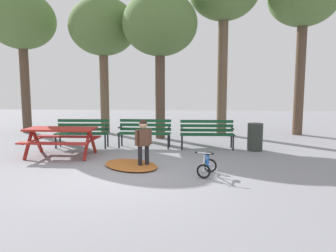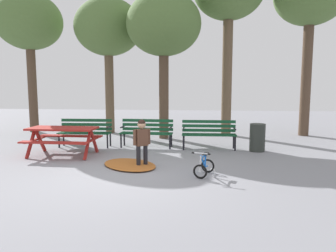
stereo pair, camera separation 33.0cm
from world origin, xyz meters
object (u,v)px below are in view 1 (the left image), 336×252
at_px(child_standing, 143,139).
at_px(park_bench_right, 207,132).
at_px(trash_bin, 255,137).
at_px(park_bench_left, 145,131).
at_px(picnic_table, 61,134).
at_px(park_bench_far_left, 83,131).
at_px(kids_bicycle, 207,166).

bearing_deg(child_standing, park_bench_right, 56.06).
bearing_deg(park_bench_right, trash_bin, -8.63).
bearing_deg(park_bench_right, park_bench_left, 176.96).
bearing_deg(picnic_table, park_bench_far_left, 83.45).
relative_size(park_bench_far_left, park_bench_right, 1.00).
distance_m(picnic_table, kids_bicycle, 4.13).
xyz_separation_m(park_bench_left, kids_bicycle, (1.73, -3.02, -0.31)).
bearing_deg(child_standing, park_bench_far_left, 133.11).
xyz_separation_m(park_bench_far_left, park_bench_right, (3.80, 0.01, 0.00)).
xyz_separation_m(picnic_table, park_bench_right, (3.95, 1.33, -0.08)).
bearing_deg(park_bench_far_left, trash_bin, -2.17).
bearing_deg(park_bench_right, picnic_table, -161.38).
relative_size(picnic_table, park_bench_right, 1.12).
distance_m(child_standing, trash_bin, 3.69).
relative_size(child_standing, kids_bicycle, 1.79).
bearing_deg(park_bench_far_left, park_bench_left, 3.43).
height_order(kids_bicycle, trash_bin, trash_bin).
xyz_separation_m(picnic_table, park_bench_left, (2.06, 1.43, -0.08)).
distance_m(park_bench_left, child_standing, 2.49).
xyz_separation_m(park_bench_far_left, kids_bicycle, (3.64, -2.91, -0.31)).
bearing_deg(picnic_table, child_standing, -23.79).
bearing_deg(child_standing, kids_bicycle, -21.18).
distance_m(park_bench_far_left, park_bench_right, 3.80).
distance_m(park_bench_far_left, trash_bin, 5.19).
distance_m(park_bench_left, park_bench_right, 1.90).
relative_size(park_bench_left, park_bench_right, 1.00).
height_order(park_bench_far_left, kids_bicycle, park_bench_far_left).
height_order(park_bench_left, park_bench_right, same).
height_order(park_bench_far_left, trash_bin, park_bench_far_left).
bearing_deg(kids_bicycle, trash_bin, 60.28).
bearing_deg(kids_bicycle, park_bench_left, 119.75).
bearing_deg(park_bench_left, park_bench_right, -3.04).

